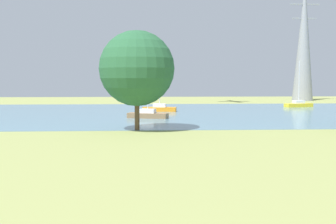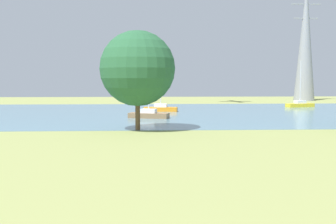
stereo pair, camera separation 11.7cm
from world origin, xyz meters
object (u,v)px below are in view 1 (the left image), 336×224
(sailboat_yellow, at_px, (299,104))
(tree_west_far, at_px, (137,68))
(sailboat_orange, at_px, (159,108))
(electricity_pylon, at_px, (304,41))
(sailboat_brown, at_px, (148,114))

(sailboat_yellow, xyz_separation_m, tree_west_far, (-26.45, -30.10, 5.17))
(sailboat_orange, relative_size, tree_west_far, 0.70)
(electricity_pylon, bearing_deg, tree_west_far, -124.58)
(sailboat_brown, xyz_separation_m, tree_west_far, (-1.09, -11.80, 5.20))
(tree_west_far, relative_size, electricity_pylon, 0.35)
(sailboat_yellow, relative_size, tree_west_far, 0.85)
(sailboat_brown, relative_size, sailboat_yellow, 0.67)
(sailboat_orange, height_order, sailboat_yellow, sailboat_yellow)
(sailboat_yellow, bearing_deg, tree_west_far, -131.31)
(sailboat_yellow, distance_m, tree_west_far, 40.41)
(sailboat_orange, xyz_separation_m, electricity_pylon, (32.31, 28.96, 12.49))
(sailboat_yellow, height_order, electricity_pylon, electricity_pylon)
(sailboat_brown, relative_size, electricity_pylon, 0.20)
(sailboat_brown, height_order, electricity_pylon, electricity_pylon)
(tree_west_far, bearing_deg, sailboat_yellow, 48.69)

